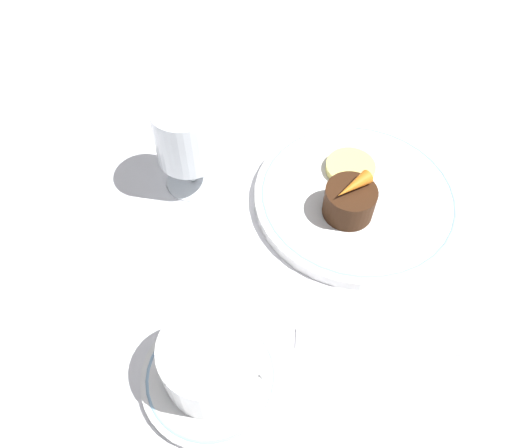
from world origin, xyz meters
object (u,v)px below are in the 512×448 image
(dinner_plate, at_px, (357,198))
(fork, at_px, (367,344))
(coffee_cup, at_px, (209,359))
(wine_glass, at_px, (187,139))
(dessert_cake, at_px, (349,202))

(dinner_plate, distance_m, fork, 0.19)
(dinner_plate, xyz_separation_m, coffee_cup, (-0.23, 0.15, 0.03))
(dinner_plate, xyz_separation_m, wine_glass, (0.01, 0.21, 0.07))
(fork, xyz_separation_m, dessert_cake, (0.16, 0.02, 0.03))
(dinner_plate, relative_size, coffee_cup, 2.15)
(wine_glass, bearing_deg, fork, -133.28)
(wine_glass, bearing_deg, coffee_cup, -166.14)
(fork, bearing_deg, wine_glass, 46.72)
(wine_glass, distance_m, fork, 0.30)
(coffee_cup, bearing_deg, fork, -73.47)
(wine_glass, bearing_deg, dinner_plate, -93.93)
(coffee_cup, distance_m, wine_glass, 0.26)
(coffee_cup, distance_m, fork, 0.16)
(dinner_plate, bearing_deg, fork, -178.03)
(dinner_plate, xyz_separation_m, dessert_cake, (-0.03, 0.01, 0.03))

